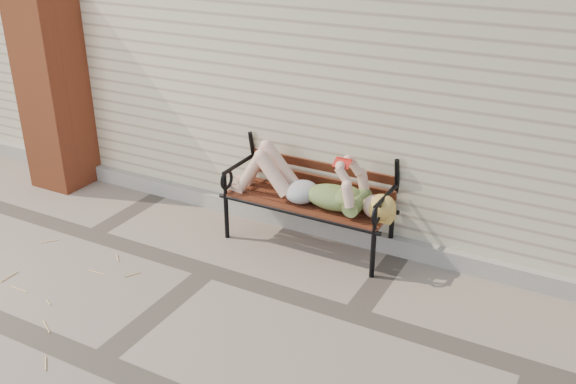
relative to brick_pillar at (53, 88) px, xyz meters
The scene contains 6 objects.
ground 2.62m from the brick_pillar, 18.06° to the right, with size 80.00×80.00×0.00m, color gray.
house_wall 3.26m from the brick_pillar, 44.37° to the left, with size 8.00×4.00×3.00m, color beige.
foundation_strip 2.49m from the brick_pillar, ahead, with size 8.00×0.10×0.15m, color #A7A097.
brick_pillar is the anchor object (origin of this frame).
garden_bench 2.83m from the brick_pillar, ahead, with size 1.53×0.61×0.99m.
reading_woman 2.84m from the brick_pillar, ahead, with size 1.44×0.33×0.45m.
Camera 1 is at (2.63, -3.54, 2.71)m, focal length 40.00 mm.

